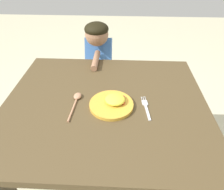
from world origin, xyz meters
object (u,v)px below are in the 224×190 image
(fork, at_px, (146,107))
(plate, at_px, (113,103))
(spoon, at_px, (76,100))
(person, at_px, (100,77))

(fork, bearing_deg, plate, 80.42)
(spoon, xyz_separation_m, person, (0.06, 0.61, -0.25))
(fork, xyz_separation_m, spoon, (-0.36, 0.04, 0.01))
(fork, height_order, spoon, spoon)
(plate, distance_m, fork, 0.17)
(spoon, height_order, person, person)
(spoon, bearing_deg, person, -1.96)
(fork, bearing_deg, person, 19.05)
(person, bearing_deg, plate, 101.98)
(plate, relative_size, fork, 1.24)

